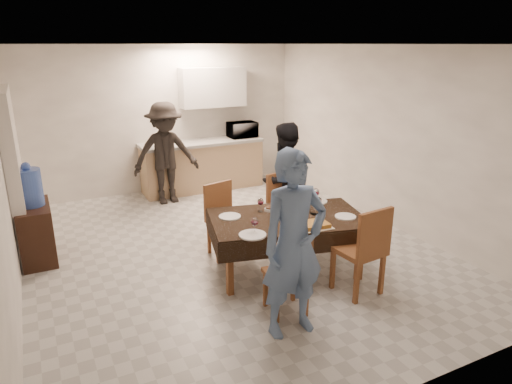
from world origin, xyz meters
TOP-DOWN VIEW (x-y plane):
  - floor at (0.00, 0.00)m, footprint 5.00×6.00m
  - ceiling at (0.00, 0.00)m, footprint 5.00×6.00m
  - wall_back at (0.00, 3.00)m, footprint 5.00×0.02m
  - wall_front at (0.00, -3.00)m, footprint 5.00×0.02m
  - wall_left at (-2.50, 0.00)m, footprint 0.02×6.00m
  - wall_right at (2.50, 0.00)m, footprint 0.02×6.00m
  - stub_partition at (-2.42, 1.20)m, footprint 0.15×1.40m
  - kitchen_base_cabinet at (0.60, 2.68)m, footprint 2.20×0.60m
  - kitchen_worktop at (0.60, 2.68)m, footprint 2.24×0.64m
  - upper_cabinet at (0.90, 2.82)m, footprint 1.20×0.34m
  - dining_table at (0.37, -0.84)m, footprint 1.96×1.42m
  - chair_near_left at (-0.08, -1.67)m, footprint 0.43×0.43m
  - chair_near_right at (0.82, -1.69)m, footprint 0.50×0.50m
  - chair_far_left at (-0.08, -0.18)m, footprint 0.50×0.51m
  - chair_far_right at (0.82, -0.18)m, footprint 0.52×0.52m
  - console at (-2.28, 0.82)m, footprint 0.39×0.78m
  - water_jug at (-2.28, 0.82)m, footprint 0.30×0.30m
  - wine_bottle at (0.32, -0.79)m, footprint 0.08×0.08m
  - water_pitcher at (0.72, -0.89)m, footprint 0.13×0.13m
  - savoury_tart at (0.47, -1.22)m, footprint 0.41×0.32m
  - salad_bowl at (0.67, -0.66)m, footprint 0.16×0.16m
  - mushroom_dish at (0.32, -0.56)m, footprint 0.19×0.19m
  - wine_glass_a at (-0.18, -1.09)m, footprint 0.08×0.08m
  - wine_glass_b at (0.92, -0.59)m, footprint 0.09×0.09m
  - wine_glass_c at (0.17, -0.54)m, footprint 0.08×0.08m
  - plate_near_left at (-0.23, -1.14)m, footprint 0.29×0.29m
  - plate_near_right at (0.97, -1.14)m, footprint 0.24×0.24m
  - plate_far_left at (-0.23, -0.54)m, footprint 0.26×0.26m
  - plate_far_right at (0.97, -0.54)m, footprint 0.27×0.27m
  - microwave at (1.42, 2.68)m, footprint 0.52×0.35m
  - person_near at (-0.18, -1.89)m, footprint 0.65×0.42m
  - person_far at (0.92, 0.21)m, footprint 0.93×0.82m
  - person_kitchen at (-0.20, 2.23)m, footprint 1.11×0.64m

SIDE VIEW (x-z plane):
  - floor at x=0.00m, z-range -0.01..0.01m
  - console at x=-2.28m, z-range 0.00..0.72m
  - kitchen_base_cabinet at x=0.60m, z-range 0.00..0.86m
  - chair_near_left at x=-0.08m, z-range 0.29..0.75m
  - chair_far_left at x=-0.08m, z-range 0.32..0.81m
  - chair_far_right at x=0.82m, z-range 0.32..0.83m
  - chair_near_right at x=0.82m, z-range 0.35..0.89m
  - dining_table at x=0.37m, z-range 0.31..1.00m
  - plate_near_right at x=0.97m, z-range 0.69..0.70m
  - plate_far_left at x=-0.23m, z-range 0.69..0.70m
  - plate_far_right at x=0.97m, z-range 0.69..0.71m
  - plate_near_left at x=-0.23m, z-range 0.69..0.71m
  - mushroom_dish at x=0.32m, z-range 0.69..0.72m
  - savoury_tart at x=0.47m, z-range 0.69..0.74m
  - salad_bowl at x=0.67m, z-range 0.69..0.75m
  - wine_glass_c at x=0.17m, z-range 0.69..0.86m
  - wine_glass_a at x=-0.18m, z-range 0.69..0.87m
  - water_pitcher at x=0.72m, z-range 0.69..0.88m
  - wine_glass_b at x=0.92m, z-range 0.69..0.89m
  - person_far at x=0.92m, z-range 0.00..1.59m
  - wine_bottle at x=0.32m, z-range 0.69..1.02m
  - person_kitchen at x=-0.20m, z-range 0.00..1.71m
  - person_near at x=-0.18m, z-range 0.00..1.77m
  - kitchen_worktop at x=0.60m, z-range 0.86..0.91m
  - water_jug at x=-2.28m, z-range 0.72..1.18m
  - stub_partition at x=-2.42m, z-range 0.00..2.10m
  - microwave at x=1.42m, z-range 0.91..1.20m
  - wall_back at x=0.00m, z-range 0.00..2.60m
  - wall_front at x=0.00m, z-range 0.00..2.60m
  - wall_left at x=-2.50m, z-range 0.00..2.60m
  - wall_right at x=2.50m, z-range 0.00..2.60m
  - upper_cabinet at x=0.90m, z-range 1.50..2.20m
  - ceiling at x=0.00m, z-range 2.59..2.61m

